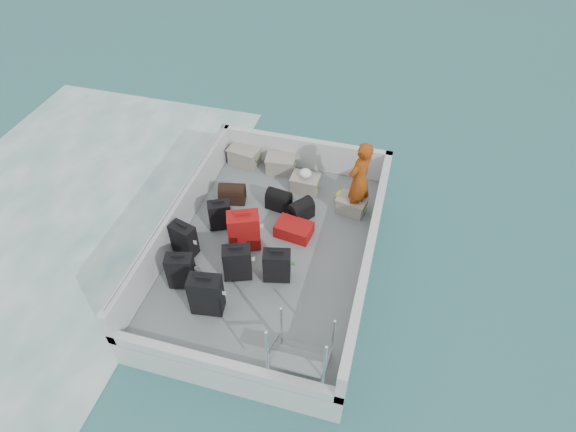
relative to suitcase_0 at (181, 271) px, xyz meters
The scene contains 23 objects.
ground 1.91m from the suitcase_0, 45.16° to the left, with size 160.00×160.00×0.00m, color #185451.
wake_foam 3.94m from the suitcase_0, 162.20° to the left, with size 10.00×10.00×0.00m, color white.
ferry_hull 1.77m from the suitcase_0, 45.16° to the left, with size 3.60×5.00×0.60m, color silver.
deck 1.68m from the suitcase_0, 45.16° to the left, with size 3.30×4.70×0.02m, color slate.
deck_fittings 1.73m from the suitcase_0, 29.33° to the left, with size 3.60×5.00×0.90m.
suitcase_0 is the anchor object (origin of this frame).
suitcase_1 0.72m from the suitcase_0, 110.46° to the left, with size 0.43×0.25×0.65m, color black.
suitcase_2 1.44m from the suitcase_0, 85.42° to the left, with size 0.41×0.24×0.59m, color black.
suitcase_3 0.69m from the suitcase_0, 30.91° to the right, with size 0.50×0.29×0.76m, color black.
suitcase_4 0.92m from the suitcase_0, 26.23° to the left, with size 0.46×0.27×0.68m, color black.
suitcase_5 1.30m from the suitcase_0, 57.12° to the left, with size 0.55×0.33×0.76m, color #AD140D.
suitcase_6 1.56m from the suitcase_0, 20.40° to the left, with size 0.45×0.27×0.62m, color black.
suitcase_8 2.19m from the suitcase_0, 47.27° to the left, with size 0.43×0.65×0.26m, color #AD140D.
duffel_0 2.17m from the suitcase_0, 87.92° to the left, with size 0.51×0.30×0.32m, color black, non-canonical shape.
duffel_1 2.46m from the suitcase_0, 65.79° to the left, with size 0.46×0.30×0.32m, color black, non-canonical shape.
duffel_2 2.56m from the suitcase_0, 54.29° to the left, with size 0.45×0.30×0.32m, color black, non-canonical shape.
crate_0 3.37m from the suitcase_0, 91.51° to the left, with size 0.60×0.41×0.36m, color gray.
crate_1 3.40m from the suitcase_0, 77.56° to the left, with size 0.56×0.39×0.34m, color gray.
crate_2 3.18m from the suitcase_0, 64.33° to the left, with size 0.52×0.36×0.31m, color gray.
crate_3 3.44m from the suitcase_0, 46.08° to the left, with size 0.52×0.36×0.31m, color gray.
yellow_bag 3.51m from the suitcase_0, 51.88° to the left, with size 0.28×0.26×0.22m, color yellow.
white_bag 3.17m from the suitcase_0, 64.33° to the left, with size 0.24×0.24×0.18m, color white.
passenger 3.55m from the suitcase_0, 45.61° to the left, with size 0.59×0.38×1.59m, color #D25213.
Camera 1 is at (1.84, -5.47, 7.07)m, focal length 30.00 mm.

